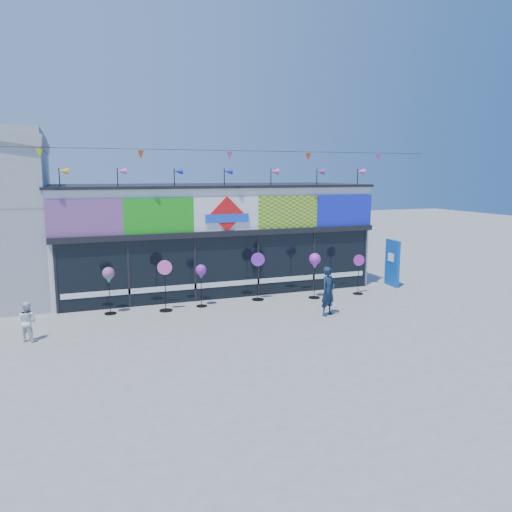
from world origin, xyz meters
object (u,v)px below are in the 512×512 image
blue_sign (392,263)px  spinner_3 (258,275)px  spinner_5 (358,273)px  spinner_1 (165,284)px  spinner_0 (109,277)px  spinner_4 (315,262)px  spinner_2 (201,273)px  adult_man (328,291)px  child (27,321)px

blue_sign → spinner_3: bearing=-171.5°
spinner_5 → spinner_1: bearing=178.6°
spinner_0 → spinner_4: 7.21m
spinner_0 → spinner_3: 5.17m
spinner_5 → blue_sign: bearing=20.7°
spinner_2 → spinner_3: (2.14, 0.17, -0.26)m
spinner_0 → spinner_2: bearing=-2.6°
blue_sign → spinner_4: blue_sign is taller
spinner_2 → blue_sign: bearing=3.3°
spinner_0 → adult_man: size_ratio=0.98×
blue_sign → spinner_3: (-5.95, -0.30, -0.03)m
spinner_1 → spinner_3: size_ratio=0.99×
spinner_5 → spinner_3: bearing=172.9°
spinner_4 → child: bearing=-170.7°
spinner_2 → spinner_3: spinner_3 is taller
spinner_5 → child: (-11.34, -1.52, -0.25)m
spinner_2 → spinner_5: spinner_5 is taller
spinner_3 → spinner_5: (3.88, -0.48, -0.11)m
spinner_4 → adult_man: size_ratio=1.05×
spinner_0 → spinner_4: bearing=-3.4°
adult_man → spinner_4: bearing=51.3°
spinner_1 → spinner_4: size_ratio=1.03×
spinner_1 → spinner_5: (7.27, -0.18, -0.11)m
spinner_3 → spinner_4: spinner_3 is taller
spinner_0 → spinner_4: size_ratio=0.93×
adult_man → spinner_1: bearing=131.2°
spinner_4 → spinner_5: size_ratio=1.10×
spinner_0 → child: size_ratio=1.40×
spinner_5 → child: size_ratio=1.37×
spinner_3 → spinner_4: 2.13m
spinner_4 → child: size_ratio=1.51×
spinner_1 → spinner_5: 7.28m
spinner_5 → adult_man: (-2.46, -2.16, -0.01)m
spinner_3 → blue_sign: bearing=2.9°
spinner_3 → spinner_2: bearing=-175.4°
child → adult_man: bearing=-152.2°
spinner_1 → adult_man: size_ratio=1.08×
child → spinner_5: bearing=-140.4°
adult_man → spinner_3: bearing=95.4°
spinner_3 → spinner_5: size_ratio=1.14×
blue_sign → child: bearing=-164.6°
spinner_1 → child: 4.42m
spinner_4 → adult_man: bearing=-105.8°
spinner_5 → child: bearing=-172.4°
spinner_0 → spinner_3: spinner_3 is taller
spinner_4 → adult_man: spinner_4 is taller
spinner_5 → adult_man: 3.27m
spinner_1 → spinner_5: bearing=-1.4°
blue_sign → spinner_5: size_ratio=1.24×
adult_man → spinner_0: bearing=135.5°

